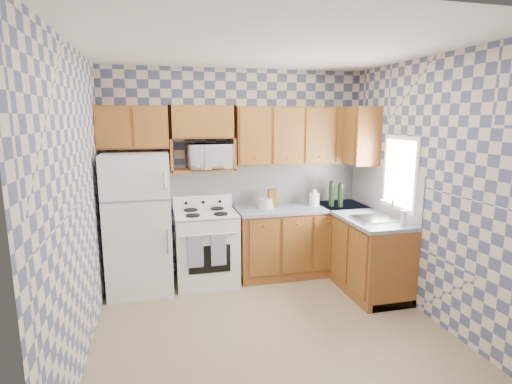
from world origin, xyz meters
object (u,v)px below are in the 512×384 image
stove_body (206,248)px  microwave (210,156)px  electric_kettle (314,199)px  refrigerator (139,223)px

stove_body → microwave: 1.17m
electric_kettle → stove_body: bearing=-178.6°
refrigerator → microwave: (0.90, 0.18, 0.77)m
refrigerator → electric_kettle: size_ratio=9.90×
refrigerator → electric_kettle: bearing=1.5°
stove_body → electric_kettle: (1.46, 0.03, 0.55)m
stove_body → microwave: bearing=58.9°
stove_body → refrigerator: bearing=-178.2°
refrigerator → microwave: size_ratio=2.98×
microwave → electric_kettle: bearing=-12.5°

